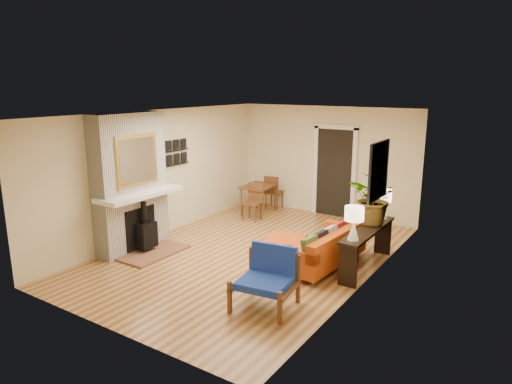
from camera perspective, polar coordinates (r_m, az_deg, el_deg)
room_shell at (r=10.27m, az=10.33°, el=2.70°), size 6.50×6.50×6.50m
fireplace at (r=8.84m, az=-15.29°, el=0.71°), size 1.09×1.68×2.60m
sofa at (r=8.09m, az=8.73°, el=-6.93°), size 0.95×1.93×0.74m
ottoman at (r=8.50m, az=3.69°, el=-6.65°), size 0.82×0.82×0.34m
blue_chair at (r=6.62m, az=1.51°, el=-10.26°), size 0.91×0.89×0.84m
dining_table at (r=11.05m, az=0.65°, el=0.09°), size 0.79×1.62×0.86m
console_table at (r=8.00m, az=13.78°, el=-5.47°), size 0.34×1.85×0.72m
lamp_near at (r=7.24m, az=12.15°, el=-3.35°), size 0.30×0.30×0.54m
lamp_far at (r=8.51m, az=15.58°, el=-1.02°), size 0.30×0.30×0.54m
houseplant at (r=8.10m, az=14.67°, el=-0.72°), size 0.98×0.89×0.94m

